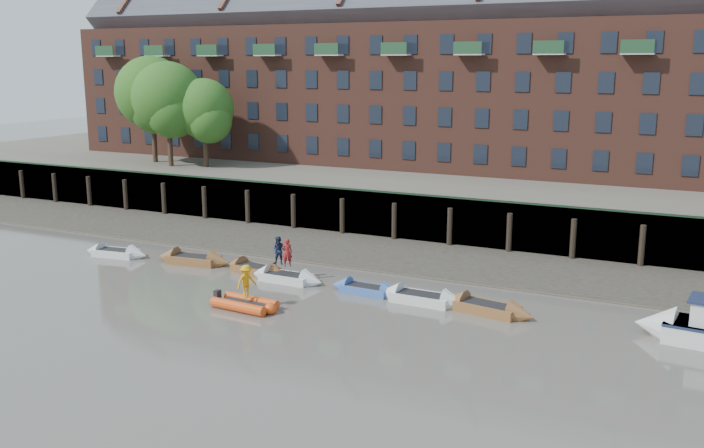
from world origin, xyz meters
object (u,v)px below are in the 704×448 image
Objects in this scene: rowboat_0 at (116,253)px; person_rower_a at (287,252)px; rowboat_5 at (422,298)px; rib_tender at (247,304)px; rowboat_6 at (487,308)px; person_rower_b at (279,251)px; rowboat_3 at (286,278)px; rowboat_2 at (256,270)px; rowboat_1 at (194,260)px; rowboat_4 at (366,289)px; person_rib_crew at (246,281)px; motor_launch at (701,329)px.

person_rower_a reaches higher than rowboat_0.
rowboat_5 reaches higher than rib_tender.
rib_tender is 5.22m from person_rower_a.
rowboat_6 is at bearing 27.33° from rib_tender.
rowboat_3 is at bearing -25.53° from person_rower_b.
person_rower_b reaches higher than rowboat_2.
person_rower_b is at bearing 165.61° from rowboat_3.
rowboat_1 is 1.45× the size of rib_tender.
rib_tender is 2.22× the size of person_rower_a.
rowboat_2 is at bearing 165.78° from rowboat_3.
rowboat_0 is 17.48m from rowboat_4.
rowboat_6 is (18.65, -1.13, -0.01)m from rowboat_1.
person_rib_crew is at bearing -129.29° from rowboat_4.
person_rower_a is at bearing 101.40° from rib_tender.
rowboat_2 is 23.59m from motor_launch.
person_rower_a is (-11.55, 0.35, 1.43)m from rowboat_6.
rowboat_4 is 0.86× the size of rowboat_5.
rib_tender is (-7.48, -4.71, 0.01)m from rowboat_5.
rowboat_0 is at bearing 92.66° from person_rib_crew.
rowboat_1 is 28.20m from motor_launch.
person_rower_a is (12.61, -0.03, 1.45)m from rowboat_0.
rowboat_4 is at bearing -10.42° from rowboat_1.
rowboat_1 is (5.51, 0.74, 0.03)m from rowboat_0.
rowboat_4 is 5.08m from person_rower_a.
rowboat_5 reaches higher than rowboat_0.
rowboat_6 is (3.45, -0.08, 0.00)m from rowboat_5.
rib_tender is at bearing -87.21° from person_rower_b.
rowboat_4 is 2.45× the size of person_rib_crew.
rowboat_4 is 5.65m from person_rower_b.
rowboat_4 is (17.48, -0.09, -0.02)m from rowboat_0.
rowboat_1 is 4.61m from rowboat_2.
rowboat_2 is 2.52m from rowboat_3.
person_rower_a is (2.49, -0.60, 1.45)m from rowboat_2.
rowboat_0 is 12.70m from person_rower_a.
rowboat_1 reaches higher than rowboat_2.
motor_launch is (23.57, -0.80, 0.44)m from rowboat_2.
rowboat_1 is 9.60m from person_rib_crew.
person_rower_a is 4.93m from person_rib_crew.
rib_tender is 2.07× the size of person_rib_crew.
rib_tender is (-10.94, -4.63, 0.01)m from rowboat_6.
rowboat_5 is (20.71, -0.31, 0.02)m from rowboat_0.
motor_launch reaches higher than rowboat_0.
person_rower_b is at bearing -42.36° from person_rower_a.
rowboat_1 is at bearing 174.01° from rowboat_3.
rowboat_1 reaches higher than rib_tender.
rowboat_2 is (10.12, 0.57, 0.00)m from rowboat_0.
person_rib_crew reaches higher than rowboat_6.
rowboat_2 reaches higher than rowboat_0.
rowboat_0 is 0.69× the size of motor_launch.
rowboat_2 reaches higher than rowboat_4.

